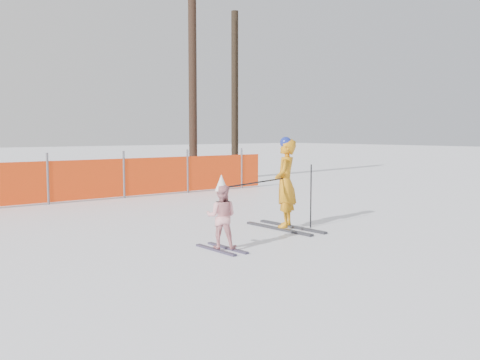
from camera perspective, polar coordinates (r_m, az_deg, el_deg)
name	(u,v)px	position (r m, az deg, el deg)	size (l,w,h in m)	color
ground	(261,249)	(7.99, 2.27, -7.41)	(120.00, 120.00, 0.00)	white
adult	(285,184)	(9.58, 4.87, -0.38)	(0.68, 1.65, 1.65)	black
child	(222,216)	(7.86, -1.98, -3.83)	(0.57, 0.92, 1.12)	black
ski_poles	(279,188)	(9.10, 4.21, -0.88)	(2.29, 0.62, 1.15)	black
tree_trunks	(212,87)	(19.48, -2.98, 9.90)	(2.57, 0.84, 7.11)	black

